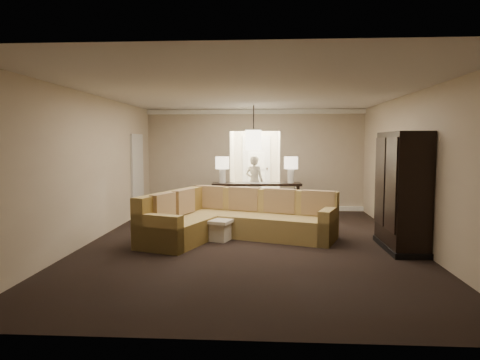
# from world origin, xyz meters

# --- Properties ---
(ground) EXTENTS (8.00, 8.00, 0.00)m
(ground) POSITION_xyz_m (0.00, 0.00, 0.00)
(ground) COLOR black
(ground) RESTS_ON ground
(wall_back) EXTENTS (6.00, 0.04, 2.80)m
(wall_back) POSITION_xyz_m (0.00, 4.00, 1.40)
(wall_back) COLOR #C1B092
(wall_back) RESTS_ON ground
(wall_front) EXTENTS (6.00, 0.04, 2.80)m
(wall_front) POSITION_xyz_m (0.00, -4.00, 1.40)
(wall_front) COLOR #C1B092
(wall_front) RESTS_ON ground
(wall_left) EXTENTS (0.04, 8.00, 2.80)m
(wall_left) POSITION_xyz_m (-3.00, 0.00, 1.40)
(wall_left) COLOR #C1B092
(wall_left) RESTS_ON ground
(wall_right) EXTENTS (0.04, 8.00, 2.80)m
(wall_right) POSITION_xyz_m (3.00, 0.00, 1.40)
(wall_right) COLOR #C1B092
(wall_right) RESTS_ON ground
(ceiling) EXTENTS (6.00, 8.00, 0.02)m
(ceiling) POSITION_xyz_m (0.00, 0.00, 2.80)
(ceiling) COLOR silver
(ceiling) RESTS_ON wall_back
(crown_molding) EXTENTS (6.00, 0.10, 0.12)m
(crown_molding) POSITION_xyz_m (0.00, 3.95, 2.73)
(crown_molding) COLOR white
(crown_molding) RESTS_ON wall_back
(baseboard) EXTENTS (6.00, 0.10, 0.12)m
(baseboard) POSITION_xyz_m (0.00, 3.95, 0.06)
(baseboard) COLOR white
(baseboard) RESTS_ON ground
(side_door) EXTENTS (0.05, 0.90, 2.10)m
(side_door) POSITION_xyz_m (-2.97, 2.80, 1.05)
(side_door) COLOR silver
(side_door) RESTS_ON ground
(foyer) EXTENTS (1.44, 2.02, 2.80)m
(foyer) POSITION_xyz_m (0.00, 5.34, 1.30)
(foyer) COLOR white
(foyer) RESTS_ON ground
(sectional_sofa) EXTENTS (3.79, 2.70, 0.95)m
(sectional_sofa) POSITION_xyz_m (-0.37, 0.41, 0.38)
(sectional_sofa) COLOR brown
(sectional_sofa) RESTS_ON ground
(coffee_table) EXTENTS (1.29, 1.29, 0.43)m
(coffee_table) POSITION_xyz_m (-0.75, 0.51, 0.21)
(coffee_table) COLOR white
(coffee_table) RESTS_ON ground
(console_table) EXTENTS (2.27, 0.64, 0.87)m
(console_table) POSITION_xyz_m (0.08, 2.84, 0.52)
(console_table) COLOR black
(console_table) RESTS_ON ground
(armoire) EXTENTS (0.62, 1.44, 2.07)m
(armoire) POSITION_xyz_m (2.69, -0.32, 0.99)
(armoire) COLOR black
(armoire) RESTS_ON ground
(drink_table) EXTENTS (0.44, 0.44, 0.55)m
(drink_table) POSITION_xyz_m (1.03, 1.03, 0.40)
(drink_table) COLOR black
(drink_table) RESTS_ON ground
(table_lamp_left) EXTENTS (0.35, 0.35, 0.66)m
(table_lamp_left) POSITION_xyz_m (-0.79, 2.79, 1.31)
(table_lamp_left) COLOR silver
(table_lamp_left) RESTS_ON console_table
(table_lamp_right) EXTENTS (0.35, 0.35, 0.66)m
(table_lamp_right) POSITION_xyz_m (0.94, 2.90, 1.31)
(table_lamp_right) COLOR silver
(table_lamp_right) RESTS_ON console_table
(pendant_light) EXTENTS (0.38, 0.38, 1.09)m
(pendant_light) POSITION_xyz_m (0.00, 2.70, 1.95)
(pendant_light) COLOR black
(pendant_light) RESTS_ON ceiling
(person) EXTENTS (0.72, 0.62, 1.68)m
(person) POSITION_xyz_m (-0.02, 4.34, 0.84)
(person) COLOR beige
(person) RESTS_ON ground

